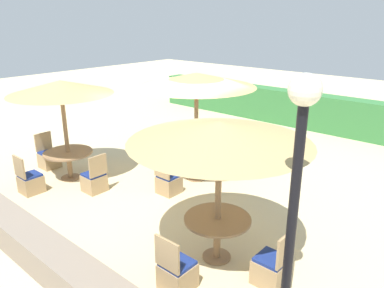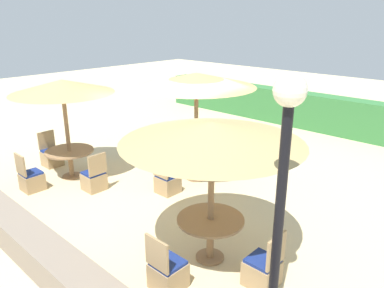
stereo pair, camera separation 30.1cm
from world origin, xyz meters
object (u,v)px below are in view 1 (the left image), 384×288
at_px(patio_chair_front_left_south, 30,182).
at_px(parasol_center, 196,80).
at_px(patio_chair_front_right_south, 177,273).
at_px(patio_chair_center_south, 168,182).
at_px(parasol_front_right, 220,132).
at_px(patio_chair_front_left_west, 49,158).
at_px(round_table_center, 196,156).
at_px(patio_chair_front_right_east, 272,268).
at_px(lamp_post, 298,160).
at_px(round_table_front_right, 217,226).
at_px(patio_chair_front_left_east, 94,181).
at_px(parasol_front_left, 61,88).
at_px(round_table_front_left, 68,157).
at_px(patio_chair_center_west, 167,158).

bearing_deg(patio_chair_front_left_south, parasol_center, 52.91).
height_order(patio_chair_front_right_south, patio_chair_center_south, same).
height_order(parasol_front_right, parasol_center, parasol_center).
relative_size(parasol_center, patio_chair_front_left_west, 3.00).
height_order(parasol_center, round_table_center, parasol_center).
bearing_deg(patio_chair_front_right_south, patio_chair_front_left_west, 168.53).
relative_size(patio_chair_front_right_east, round_table_center, 0.82).
height_order(lamp_post, round_table_front_right, lamp_post).
bearing_deg(patio_chair_front_right_south, parasol_center, 126.54).
xyz_separation_m(round_table_center, patio_chair_front_left_east, (-1.30, -2.11, -0.33)).
bearing_deg(parasol_front_left, patio_chair_front_left_west, 178.42).
bearing_deg(patio_chair_front_left_west, patio_chair_front_left_south, 45.90).
bearing_deg(patio_chair_front_right_south, round_table_front_left, 166.37).
distance_m(round_table_center, patio_chair_center_south, 1.10).
distance_m(patio_chair_center_west, patio_chair_front_left_south, 3.42).
xyz_separation_m(lamp_post, patio_chair_front_left_west, (-7.41, 0.82, -2.09)).
bearing_deg(patio_chair_front_right_south, patio_chair_front_left_south, 178.58).
bearing_deg(patio_chair_front_left_west, parasol_center, 120.57).
xyz_separation_m(patio_chair_front_right_east, patio_chair_front_left_south, (-5.76, -0.91, 0.00)).
xyz_separation_m(parasol_front_right, patio_chair_front_right_south, (0.01, -0.99, -1.95)).
xyz_separation_m(lamp_post, patio_chair_front_right_south, (-1.55, -0.37, -2.09)).
distance_m(parasol_front_right, patio_chair_front_right_east, 2.20).
bearing_deg(patio_chair_center_south, lamp_post, -25.04).
distance_m(patio_chair_center_south, patio_chair_center_west, 1.58).
bearing_deg(parasol_front_right, patio_chair_front_left_south, -169.57).
distance_m(patio_chair_front_right_south, patio_chair_front_left_south, 4.76).
xyz_separation_m(patio_chair_center_west, patio_chair_front_left_west, (-2.38, -2.10, 0.00)).
xyz_separation_m(patio_chair_front_right_south, patio_chair_center_south, (-2.34, 2.19, 0.00)).
bearing_deg(round_table_front_right, patio_chair_front_left_east, 177.81).
distance_m(lamp_post, parasol_center, 4.88).
height_order(round_table_center, patio_chair_center_west, patio_chair_center_west).
relative_size(parasol_center, round_table_center, 2.46).
bearing_deg(patio_chair_front_left_west, patio_chair_front_right_south, 78.53).
bearing_deg(patio_chair_front_right_east, patio_chair_center_south, 70.78).
xyz_separation_m(lamp_post, patio_chair_front_right_east, (-0.55, 0.65, -2.09)).
height_order(patio_chair_front_right_south, patio_chair_front_left_south, same).
bearing_deg(patio_chair_front_right_east, lamp_post, -140.09).
bearing_deg(patio_chair_front_left_south, round_table_front_left, 91.61).
distance_m(patio_chair_front_right_east, patio_chair_center_south, 3.55).
relative_size(round_table_center, patio_chair_front_left_west, 1.22).
distance_m(parasol_front_right, round_table_front_left, 5.05).
xyz_separation_m(round_table_front_right, patio_chair_center_south, (-2.33, 1.20, -0.34)).
height_order(parasol_front_right, patio_chair_center_west, parasol_front_right).
xyz_separation_m(parasol_front_left, patio_chair_front_left_east, (1.09, -0.03, -2.03)).
bearing_deg(patio_chair_center_west, round_table_center, 87.25).
height_order(patio_chair_front_right_south, parasol_center, parasol_center).
bearing_deg(patio_chair_front_left_east, lamp_post, -98.22).
bearing_deg(parasol_center, patio_chair_center_west, 177.25).
height_order(parasol_center, patio_chair_center_south, parasol_center).
bearing_deg(parasol_center, patio_chair_front_left_west, -149.43).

